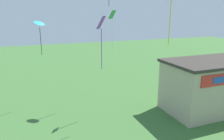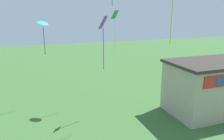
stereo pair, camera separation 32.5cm
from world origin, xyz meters
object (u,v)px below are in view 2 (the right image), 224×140
(seaside_building, at_px, (218,86))
(kite_green_diamond, at_px, (115,23))
(kite_purple_streamer, at_px, (103,31))
(kite_cyan_delta, at_px, (43,24))

(seaside_building, distance_m, kite_green_diamond, 10.55)
(seaside_building, distance_m, kite_purple_streamer, 11.34)
(kite_purple_streamer, distance_m, kite_green_diamond, 2.80)
(seaside_building, xyz_separation_m, kite_green_diamond, (-8.47, 3.25, 5.39))
(kite_purple_streamer, distance_m, kite_cyan_delta, 6.98)
(kite_purple_streamer, bearing_deg, seaside_building, -5.97)
(kite_purple_streamer, height_order, kite_green_diamond, kite_green_diamond)
(kite_purple_streamer, bearing_deg, kite_green_diamond, 52.21)
(seaside_building, height_order, kite_cyan_delta, kite_cyan_delta)
(seaside_building, bearing_deg, kite_cyan_delta, 153.89)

